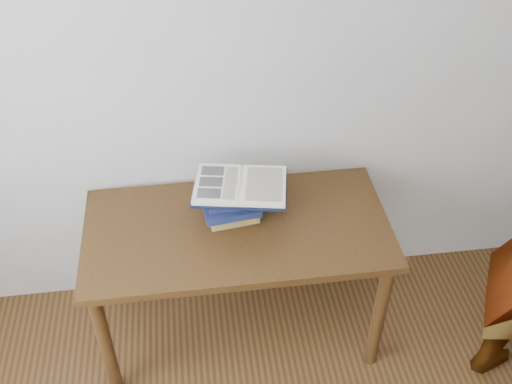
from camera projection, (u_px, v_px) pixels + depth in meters
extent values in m
cube|color=beige|center=(218.00, 68.00, 2.52)|extent=(3.50, 0.04, 2.60)
cube|color=#452F11|center=(237.00, 230.00, 2.64)|extent=(1.34, 0.67, 0.04)
cylinder|color=#452F11|center=(106.00, 346.00, 2.60)|extent=(0.06, 0.06, 0.68)
cylinder|color=#452F11|center=(379.00, 316.00, 2.72)|extent=(0.06, 0.06, 0.68)
cylinder|color=#452F11|center=(112.00, 254.00, 3.02)|extent=(0.06, 0.06, 0.68)
cylinder|color=#452F11|center=(349.00, 232.00, 3.14)|extent=(0.06, 0.06, 0.68)
cube|color=tan|center=(232.00, 214.00, 2.66)|extent=(0.23, 0.17, 0.03)
cube|color=#B98C2A|center=(234.00, 210.00, 2.63)|extent=(0.21, 0.15, 0.03)
cube|color=#191D4B|center=(231.00, 206.00, 2.60)|extent=(0.26, 0.20, 0.03)
cube|color=#191D4B|center=(232.00, 197.00, 2.60)|extent=(0.23, 0.17, 0.03)
cube|color=black|center=(230.00, 193.00, 2.58)|extent=(0.21, 0.16, 0.02)
cube|color=black|center=(240.00, 188.00, 2.58)|extent=(0.44, 0.35, 0.01)
cube|color=silver|center=(217.00, 184.00, 2.58)|extent=(0.24, 0.29, 0.02)
cube|color=silver|center=(263.00, 186.00, 2.57)|extent=(0.24, 0.29, 0.02)
cylinder|color=silver|center=(240.00, 185.00, 2.57)|extent=(0.06, 0.26, 0.01)
cube|color=black|center=(213.00, 171.00, 2.63)|extent=(0.11, 0.08, 0.00)
cube|color=black|center=(211.00, 182.00, 2.57)|extent=(0.11, 0.08, 0.00)
cube|color=black|center=(209.00, 193.00, 2.52)|extent=(0.11, 0.08, 0.00)
cube|color=beige|center=(230.00, 183.00, 2.57)|extent=(0.09, 0.22, 0.00)
cube|color=beige|center=(264.00, 184.00, 2.56)|extent=(0.19, 0.25, 0.00)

